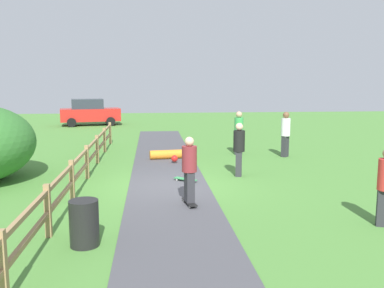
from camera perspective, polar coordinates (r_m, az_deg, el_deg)
ground_plane at (r=12.49m, az=-3.25°, el=-5.88°), size 60.00×60.00×0.00m
asphalt_path at (r=12.49m, az=-3.25°, el=-5.84°), size 2.40×28.00×0.02m
wooden_fence at (r=12.51m, az=-15.28°, el=-3.02°), size 0.12×18.12×1.10m
trash_bin at (r=8.25m, az=-14.74°, el=-10.58°), size 0.56×0.56×0.90m
skater_riding at (r=10.35m, az=-0.37°, el=-3.26°), size 0.44×0.82×1.75m
skater_fallen at (r=16.72m, az=-3.01°, el=-1.48°), size 1.69×1.36×0.36m
skateboard_loose at (r=12.99m, az=-0.93°, el=-4.91°), size 0.73×0.68×0.08m
bystander_white at (r=17.63m, az=12.85°, el=1.65°), size 0.54×0.54×1.89m
bystander_green at (r=17.82m, az=6.51°, el=1.85°), size 0.54×0.54×1.88m
bystander_black at (r=13.71m, az=6.54°, el=-0.40°), size 0.46×0.46×1.79m
parked_car_red at (r=30.78m, az=-14.01°, el=4.31°), size 4.45×2.59×1.92m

